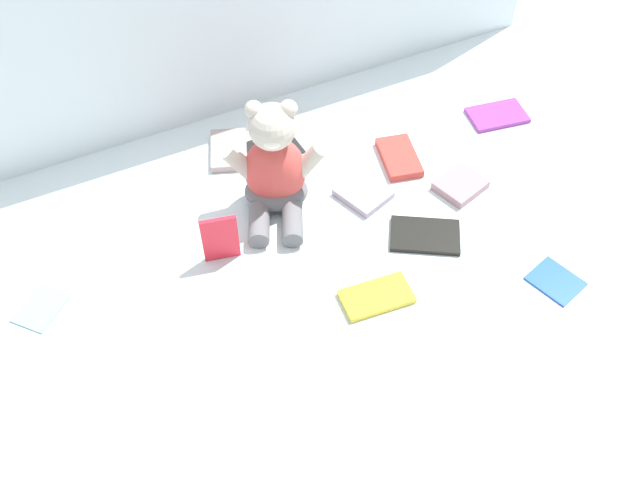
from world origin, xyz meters
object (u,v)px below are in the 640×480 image
at_px(book_case_2, 399,157).
at_px(book_case_9, 229,150).
at_px(book_case_5, 272,148).
at_px(book_case_10, 497,115).
at_px(book_case_1, 363,193).
at_px(book_case_4, 425,235).
at_px(book_case_0, 460,185).
at_px(book_case_7, 556,280).
at_px(book_case_6, 220,239).
at_px(book_case_8, 377,297).
at_px(teddy_bear, 275,169).
at_px(book_case_3, 41,307).

height_order(book_case_2, book_case_9, book_case_2).
distance_m(book_case_5, book_case_10, 0.53).
bearing_deg(book_case_1, book_case_5, -81.21).
xyz_separation_m(book_case_1, book_case_5, (-0.11, 0.22, -0.00)).
relative_size(book_case_1, book_case_4, 0.73).
height_order(book_case_0, book_case_4, book_case_0).
xyz_separation_m(book_case_0, book_case_9, (-0.40, 0.32, -0.00)).
bearing_deg(book_case_4, book_case_7, 69.99).
height_order(book_case_6, book_case_8, book_case_6).
distance_m(book_case_0, book_case_10, 0.26).
distance_m(book_case_0, book_case_1, 0.21).
relative_size(teddy_bear, book_case_8, 1.93).
bearing_deg(book_case_2, book_case_4, -93.45).
relative_size(teddy_bear, book_case_7, 2.74).
distance_m(book_case_4, book_case_9, 0.48).
xyz_separation_m(book_case_2, book_case_8, (-0.22, -0.30, -0.00)).
bearing_deg(book_case_9, book_case_2, -9.19).
distance_m(teddy_bear, book_case_6, 0.18).
relative_size(book_case_2, book_case_4, 0.91).
xyz_separation_m(book_case_5, book_case_10, (0.51, -0.13, 0.00)).
height_order(book_case_6, book_case_7, book_case_6).
relative_size(book_case_1, book_case_6, 0.90).
bearing_deg(book_case_5, book_case_10, 72.33).
bearing_deg(book_case_4, teddy_bear, -102.67).
height_order(book_case_2, book_case_5, book_case_2).
relative_size(teddy_bear, book_case_1, 2.54).
bearing_deg(teddy_bear, book_case_4, -19.87).
relative_size(book_case_2, book_case_3, 1.31).
distance_m(book_case_2, book_case_8, 0.38).
relative_size(book_case_3, book_case_4, 0.69).
xyz_separation_m(teddy_bear, book_case_1, (0.17, -0.06, -0.09)).
xyz_separation_m(book_case_8, book_case_10, (0.50, 0.33, -0.00)).
bearing_deg(book_case_2, book_case_0, -47.68).
xyz_separation_m(book_case_0, book_case_1, (-0.19, 0.07, -0.00)).
relative_size(teddy_bear, book_case_6, 2.28).
height_order(book_case_8, book_case_10, book_case_8).
height_order(book_case_1, book_case_9, book_case_9).
bearing_deg(book_case_5, book_case_4, 21.34).
xyz_separation_m(teddy_bear, book_case_4, (0.23, -0.22, -0.09)).
bearing_deg(book_case_1, book_case_3, -19.91).
bearing_deg(book_case_9, book_case_4, -36.30).
xyz_separation_m(book_case_9, book_case_10, (0.60, -0.16, -0.00)).
bearing_deg(book_case_6, teddy_bear, 42.39).
bearing_deg(book_case_8, book_case_4, -55.07).
bearing_deg(book_case_9, book_case_10, 5.73).
distance_m(teddy_bear, book_case_5, 0.19).
bearing_deg(teddy_bear, book_case_9, 124.72).
height_order(book_case_2, book_case_6, book_case_6).
bearing_deg(teddy_bear, book_case_6, -126.01).
bearing_deg(book_case_0, book_case_6, -111.73).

